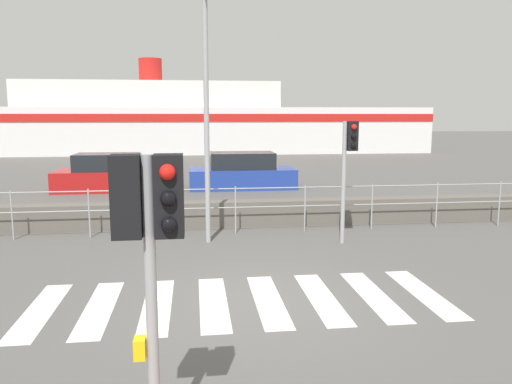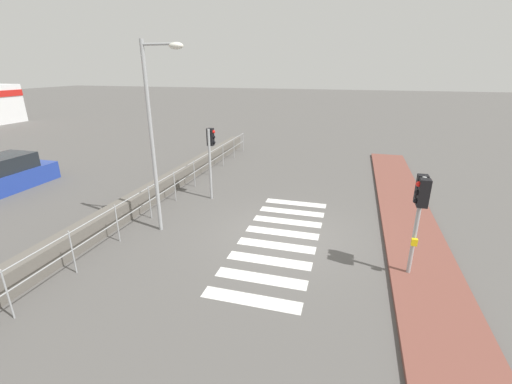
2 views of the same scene
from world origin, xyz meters
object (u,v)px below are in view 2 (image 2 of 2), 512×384
(traffic_light_near, at_px, (421,201))
(traffic_light_far, at_px, (211,148))
(streetlamp, at_px, (157,119))
(parked_car_blue, at_px, (2,176))

(traffic_light_near, relative_size, traffic_light_far, 0.94)
(streetlamp, bearing_deg, traffic_light_near, -95.40)
(traffic_light_near, distance_m, streetlamp, 7.56)
(traffic_light_far, height_order, streetlamp, streetlamp)
(traffic_light_far, xyz_separation_m, parked_car_blue, (-1.58, 9.29, -1.48))
(traffic_light_far, xyz_separation_m, streetlamp, (-3.27, 0.26, 1.56))
(streetlamp, distance_m, parked_car_blue, 9.68)
(traffic_light_near, relative_size, streetlamp, 0.46)
(traffic_light_near, height_order, parked_car_blue, traffic_light_near)
(traffic_light_near, xyz_separation_m, parked_car_blue, (2.38, 16.40, -1.48))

